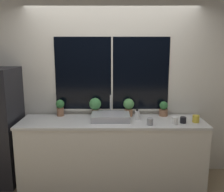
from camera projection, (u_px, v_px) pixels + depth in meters
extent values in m
cube|color=silver|center=(113.00, 86.00, 3.77)|extent=(8.00, 0.06, 2.70)
cube|color=black|center=(113.00, 74.00, 3.70)|extent=(1.69, 0.01, 1.07)
cube|color=silver|center=(113.00, 74.00, 3.69)|extent=(0.02, 0.01, 1.07)
cube|color=silver|center=(113.00, 110.00, 3.80)|extent=(1.75, 0.04, 0.03)
cube|color=silver|center=(113.00, 153.00, 3.57)|extent=(2.55, 0.63, 0.88)
cube|color=silver|center=(113.00, 122.00, 3.48)|extent=(2.58, 0.66, 0.03)
cube|color=#ADADB2|center=(111.00, 117.00, 3.50)|extent=(0.53, 0.38, 0.09)
cylinder|color=#B7B7BC|center=(111.00, 115.00, 3.73)|extent=(0.04, 0.04, 0.03)
cylinder|color=#B7B7BC|center=(111.00, 104.00, 3.70)|extent=(0.02, 0.02, 0.29)
cylinder|color=#9E6B4C|center=(61.00, 112.00, 3.71)|extent=(0.10, 0.10, 0.12)
sphere|color=#387A3D|center=(61.00, 104.00, 3.69)|extent=(0.12, 0.12, 0.12)
cylinder|color=#9E6B4C|center=(96.00, 113.00, 3.71)|extent=(0.09, 0.09, 0.10)
sphere|color=#478E4C|center=(96.00, 104.00, 3.68)|extent=(0.17, 0.17, 0.17)
cylinder|color=#9E6B4C|center=(129.00, 112.00, 3.71)|extent=(0.12, 0.12, 0.10)
sphere|color=#569951|center=(129.00, 104.00, 3.68)|extent=(0.16, 0.16, 0.16)
cylinder|color=#9E6B4C|center=(164.00, 113.00, 3.71)|extent=(0.13, 0.13, 0.10)
sphere|color=#387A3D|center=(164.00, 105.00, 3.68)|extent=(0.12, 0.12, 0.12)
cylinder|color=white|center=(138.00, 115.00, 3.52)|extent=(0.07, 0.07, 0.12)
cylinder|color=black|center=(138.00, 110.00, 3.50)|extent=(0.03, 0.03, 0.03)
cylinder|color=white|center=(175.00, 121.00, 3.30)|extent=(0.09, 0.09, 0.10)
cylinder|color=black|center=(184.00, 120.00, 3.35)|extent=(0.08, 0.08, 0.08)
cylinder|color=gold|center=(197.00, 119.00, 3.38)|extent=(0.09, 0.09, 0.10)
cylinder|color=gray|center=(151.00, 122.00, 3.27)|extent=(0.08, 0.08, 0.09)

